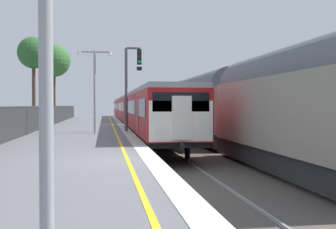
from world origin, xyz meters
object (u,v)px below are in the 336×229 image
at_px(signal_gantry, 130,79).
at_px(platform_lamp_mid, 95,84).
at_px(freight_train_adjacent_track, 186,106).
at_px(commuter_train_at_platform, 133,109).
at_px(background_tree_centre, 53,61).
at_px(background_tree_left, 34,54).

distance_m(signal_gantry, platform_lamp_mid, 2.94).
bearing_deg(signal_gantry, freight_train_adjacent_track, 58.71).
bearing_deg(platform_lamp_mid, freight_train_adjacent_track, 54.79).
bearing_deg(signal_gantry, commuter_train_at_platform, 85.72).
relative_size(platform_lamp_mid, background_tree_centre, 0.55).
bearing_deg(platform_lamp_mid, signal_gantry, 40.39).
bearing_deg(background_tree_centre, platform_lamp_mid, -78.18).
distance_m(commuter_train_at_platform, background_tree_left, 12.18).
bearing_deg(freight_train_adjacent_track, platform_lamp_mid, -125.21).
bearing_deg(background_tree_left, background_tree_centre, 85.63).
xyz_separation_m(freight_train_adjacent_track, background_tree_left, (-13.85, 6.17, 5.01)).
bearing_deg(commuter_train_at_platform, freight_train_adjacent_track, -69.76).
bearing_deg(commuter_train_at_platform, background_tree_centre, 154.90).
relative_size(commuter_train_at_platform, background_tree_left, 7.22).
bearing_deg(background_tree_left, freight_train_adjacent_track, -24.00).
bearing_deg(background_tree_centre, background_tree_left, -94.37).
distance_m(commuter_train_at_platform, platform_lamp_mid, 22.16).
distance_m(platform_lamp_mid, background_tree_left, 18.54).
bearing_deg(platform_lamp_mid, background_tree_left, 109.78).
xyz_separation_m(signal_gantry, background_tree_left, (-8.36, 15.20, 3.30)).
bearing_deg(platform_lamp_mid, commuter_train_at_platform, 80.35).
distance_m(freight_train_adjacent_track, platform_lamp_mid, 13.43).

